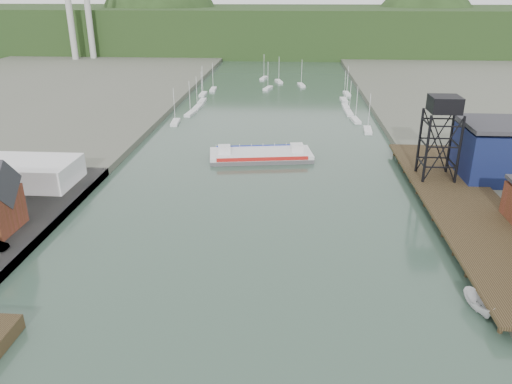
# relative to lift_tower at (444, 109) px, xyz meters

# --- Properties ---
(east_pier) EXTENTS (14.00, 70.00, 2.45)m
(east_pier) POSITION_rel_lift_tower_xyz_m (2.00, -13.00, -13.75)
(east_pier) COLOR black
(east_pier) RESTS_ON ground
(white_shed) EXTENTS (18.00, 12.00, 4.50)m
(white_shed) POSITION_rel_lift_tower_xyz_m (-79.00, -8.00, -11.80)
(white_shed) COLOR silver
(white_shed) RESTS_ON west_quay
(lift_tower) EXTENTS (6.50, 6.50, 16.00)m
(lift_tower) POSITION_rel_lift_tower_xyz_m (0.00, 0.00, 0.00)
(lift_tower) COLOR black
(lift_tower) RESTS_ON east_pier
(marina_sailboats) EXTENTS (57.71, 92.65, 0.90)m
(marina_sailboats) POSITION_rel_lift_tower_xyz_m (-34.92, 80.46, -15.30)
(marina_sailboats) COLOR silver
(marina_sailboats) RESTS_ON ground
(smokestacks) EXTENTS (11.20, 8.20, 60.00)m
(smokestacks) POSITION_rel_lift_tower_xyz_m (-141.00, 174.50, 14.35)
(smokestacks) COLOR #ACACA6
(smokestacks) RESTS_ON ground
(distant_hills) EXTENTS (500.00, 120.00, 80.00)m
(distant_hills) POSITION_rel_lift_tower_xyz_m (-38.98, 243.35, -5.27)
(distant_hills) COLOR black
(distant_hills) RESTS_ON ground
(chain_ferry) EXTENTS (24.55, 12.80, 3.37)m
(chain_ferry) POSITION_rel_lift_tower_xyz_m (-35.47, 15.08, -14.68)
(chain_ferry) COLOR #4B4B4D
(chain_ferry) RESTS_ON ground
(motorboat) EXTENTS (3.36, 5.98, 2.18)m
(motorboat) POSITION_rel_lift_tower_xyz_m (-5.24, -42.11, -14.56)
(motorboat) COLOR silver
(motorboat) RESTS_ON ground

